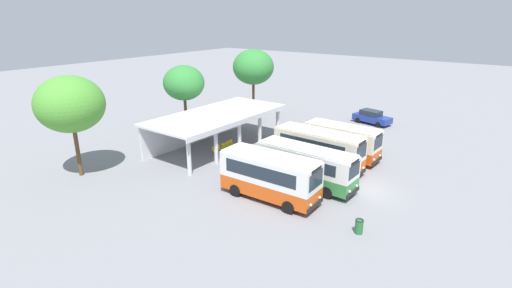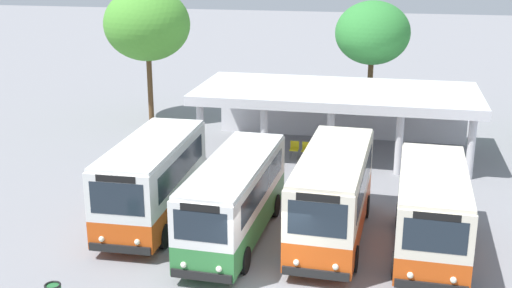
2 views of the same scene
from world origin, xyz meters
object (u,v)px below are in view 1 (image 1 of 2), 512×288
(waiting_chair_middle_seat, at_px, (224,147))
(waiting_chair_fourth_seat, at_px, (228,145))
(city_bus_middle_cream, at_px, (318,148))
(city_bus_fourth_amber, at_px, (342,140))
(city_bus_second_in_row, at_px, (306,164))
(parked_car_flank, at_px, (372,117))
(waiting_chair_fifth_seat, at_px, (232,143))
(waiting_chair_end_by_column, at_px, (215,150))
(litter_bin_apron, at_px, (359,226))
(city_bus_nearest_orange, at_px, (270,175))
(waiting_chair_second_from_end, at_px, (219,148))

(waiting_chair_middle_seat, height_order, waiting_chair_fourth_seat, same)
(city_bus_middle_cream, xyz_separation_m, city_bus_fourth_amber, (3.47, -0.50, -0.13))
(city_bus_second_in_row, relative_size, waiting_chair_middle_seat, 9.23)
(parked_car_flank, xyz_separation_m, waiting_chair_fifth_seat, (-16.60, 7.76, -0.31))
(parked_car_flank, xyz_separation_m, waiting_chair_fourth_seat, (-17.21, 7.69, -0.31))
(waiting_chair_fourth_seat, bearing_deg, city_bus_middle_cream, -84.01)
(waiting_chair_middle_seat, bearing_deg, waiting_chair_end_by_column, 175.66)
(parked_car_flank, relative_size, waiting_chair_fourth_seat, 5.46)
(waiting_chair_end_by_column, xyz_separation_m, litter_bin_apron, (-4.72, -15.86, -0.07))
(city_bus_middle_cream, xyz_separation_m, litter_bin_apron, (-7.51, -6.70, -1.37))
(city_bus_second_in_row, distance_m, parked_car_flank, 19.86)
(parked_car_flank, bearing_deg, waiting_chair_end_by_column, 157.87)
(city_bus_middle_cream, relative_size, litter_bin_apron, 8.52)
(city_bus_second_in_row, bearing_deg, city_bus_nearest_orange, 165.71)
(parked_car_flank, relative_size, waiting_chair_fifth_seat, 5.46)
(waiting_chair_end_by_column, bearing_deg, city_bus_fourth_amber, -57.03)
(waiting_chair_fourth_seat, bearing_deg, waiting_chair_middle_seat, -176.88)
(waiting_chair_fourth_seat, bearing_deg, city_bus_fourth_amber, -65.24)
(waiting_chair_end_by_column, height_order, waiting_chair_fourth_seat, same)
(waiting_chair_second_from_end, relative_size, waiting_chair_middle_seat, 1.00)
(city_bus_middle_cream, height_order, city_bus_fourth_amber, city_bus_middle_cream)
(waiting_chair_second_from_end, distance_m, waiting_chair_middle_seat, 0.62)
(city_bus_nearest_orange, bearing_deg, waiting_chair_fourth_seat, 56.26)
(city_bus_fourth_amber, height_order, waiting_chair_fourth_seat, city_bus_fourth_amber)
(parked_car_flank, distance_m, waiting_chair_middle_seat, 19.40)
(waiting_chair_end_by_column, relative_size, waiting_chair_middle_seat, 1.00)
(litter_bin_apron, bearing_deg, city_bus_second_in_row, 55.84)
(city_bus_nearest_orange, bearing_deg, parked_car_flank, 3.15)
(city_bus_fourth_amber, bearing_deg, waiting_chair_end_by_column, 122.97)
(waiting_chair_fifth_seat, relative_size, litter_bin_apron, 0.96)
(city_bus_nearest_orange, relative_size, parked_car_flank, 1.54)
(waiting_chair_middle_seat, height_order, waiting_chair_fifth_seat, same)
(city_bus_fourth_amber, distance_m, waiting_chair_fourth_seat, 10.63)
(city_bus_middle_cream, bearing_deg, litter_bin_apron, -138.25)
(city_bus_nearest_orange, xyz_separation_m, waiting_chair_middle_seat, (5.37, 8.93, -1.29))
(city_bus_second_in_row, bearing_deg, waiting_chair_middle_seat, 79.02)
(waiting_chair_second_from_end, xyz_separation_m, waiting_chair_middle_seat, (0.61, -0.07, 0.00))
(city_bus_nearest_orange, xyz_separation_m, city_bus_middle_cream, (6.94, -0.13, 0.01))
(waiting_chair_end_by_column, height_order, litter_bin_apron, litter_bin_apron)
(waiting_chair_middle_seat, bearing_deg, litter_bin_apron, -110.65)
(city_bus_fourth_amber, relative_size, waiting_chair_fourth_seat, 7.97)
(waiting_chair_middle_seat, distance_m, waiting_chair_fourth_seat, 0.61)
(city_bus_fourth_amber, bearing_deg, city_bus_second_in_row, -177.90)
(waiting_chair_middle_seat, distance_m, litter_bin_apron, 16.84)
(waiting_chair_fourth_seat, distance_m, litter_bin_apron, 17.10)
(waiting_chair_fifth_seat, bearing_deg, city_bus_second_in_row, -107.50)
(parked_car_flank, xyz_separation_m, waiting_chair_middle_seat, (-17.82, 7.65, -0.31))
(city_bus_fourth_amber, bearing_deg, parked_car_flank, 8.47)
(parked_car_flank, bearing_deg, waiting_chair_fourth_seat, 155.94)
(city_bus_nearest_orange, bearing_deg, city_bus_second_in_row, -14.29)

